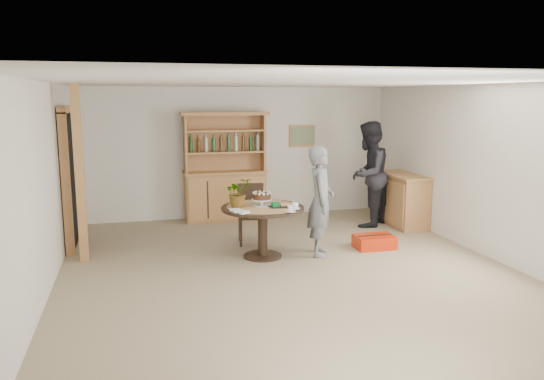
% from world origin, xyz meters
% --- Properties ---
extents(ground, '(7.00, 7.00, 0.00)m').
position_xyz_m(ground, '(0.00, 0.00, 0.00)').
color(ground, tan).
rests_on(ground, ground).
extents(room_shell, '(6.04, 7.04, 2.52)m').
position_xyz_m(room_shell, '(0.00, 0.01, 1.74)').
color(room_shell, white).
rests_on(room_shell, ground).
extents(doorway, '(0.13, 1.10, 2.18)m').
position_xyz_m(doorway, '(-2.93, 2.00, 1.11)').
color(doorway, black).
rests_on(doorway, ground).
extents(pine_post, '(0.12, 0.12, 2.50)m').
position_xyz_m(pine_post, '(-2.70, 1.20, 1.25)').
color(pine_post, tan).
rests_on(pine_post, ground).
extents(hutch, '(1.62, 0.54, 2.04)m').
position_xyz_m(hutch, '(-0.30, 3.24, 0.69)').
color(hutch, tan).
rests_on(hutch, ground).
extents(sideboard, '(0.54, 1.26, 0.94)m').
position_xyz_m(sideboard, '(2.74, 2.00, 0.47)').
color(sideboard, tan).
rests_on(sideboard, ground).
extents(dining_table, '(1.20, 1.20, 0.76)m').
position_xyz_m(dining_table, '(-0.19, 0.71, 0.60)').
color(dining_table, black).
rests_on(dining_table, ground).
extents(dining_chair, '(0.48, 0.48, 0.95)m').
position_xyz_m(dining_chair, '(-0.18, 1.54, 0.54)').
color(dining_chair, black).
rests_on(dining_chair, ground).
extents(birthday_cake, '(0.30, 0.30, 0.20)m').
position_xyz_m(birthday_cake, '(-0.19, 0.76, 0.88)').
color(birthday_cake, white).
rests_on(birthday_cake, dining_table).
extents(flower_vase, '(0.47, 0.44, 0.42)m').
position_xyz_m(flower_vase, '(-0.54, 0.76, 0.97)').
color(flower_vase, '#3F7233').
rests_on(flower_vase, dining_table).
extents(gift_tray, '(0.30, 0.20, 0.08)m').
position_xyz_m(gift_tray, '(0.03, 0.59, 0.79)').
color(gift_tray, black).
rests_on(gift_tray, dining_table).
extents(coffee_cup_a, '(0.15, 0.15, 0.09)m').
position_xyz_m(coffee_cup_a, '(0.21, 0.43, 0.80)').
color(coffee_cup_a, white).
rests_on(coffee_cup_a, dining_table).
extents(coffee_cup_b, '(0.15, 0.15, 0.08)m').
position_xyz_m(coffee_cup_b, '(0.09, 0.26, 0.79)').
color(coffee_cup_b, white).
rests_on(coffee_cup_b, dining_table).
extents(napkins, '(0.24, 0.33, 0.03)m').
position_xyz_m(napkins, '(-0.60, 0.40, 0.77)').
color(napkins, white).
rests_on(napkins, dining_table).
extents(teen_boy, '(0.57, 0.69, 1.62)m').
position_xyz_m(teen_boy, '(0.66, 0.61, 0.81)').
color(teen_boy, slate).
rests_on(teen_boy, ground).
extents(adult_person, '(1.16, 1.15, 1.89)m').
position_xyz_m(adult_person, '(2.11, 2.10, 0.95)').
color(adult_person, black).
rests_on(adult_person, ground).
extents(red_suitcase, '(0.61, 0.41, 0.21)m').
position_xyz_m(red_suitcase, '(1.59, 0.71, 0.10)').
color(red_suitcase, red).
rests_on(red_suitcase, ground).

